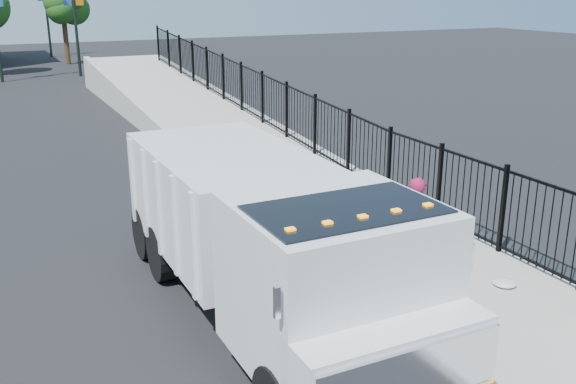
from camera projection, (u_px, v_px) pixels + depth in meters
name	position (u px, v px, depth m)	size (l,w,h in m)	color
ground	(350.00, 290.00, 11.73)	(120.00, 120.00, 0.00)	black
sidewalk	(510.00, 313.00, 10.80)	(3.55, 12.00, 0.12)	#9E998E
curb	(417.00, 338.00, 9.99)	(0.30, 12.00, 0.16)	#ADAAA3
ramp	(192.00, 122.00, 26.32)	(3.95, 24.00, 1.70)	#9E998E
iron_fence	(262.00, 114.00, 23.21)	(0.10, 28.00, 1.80)	black
truck	(269.00, 236.00, 10.14)	(2.71, 8.04, 2.75)	black
worker	(415.00, 224.00, 12.07)	(0.67, 0.44, 1.84)	maroon
debris	(504.00, 283.00, 11.64)	(0.44, 0.44, 0.11)	silver
light_pole_1	(68.00, 3.00, 38.53)	(3.78, 0.22, 8.00)	black
light_pole_3	(41.00, 0.00, 49.67)	(3.78, 0.22, 8.00)	black
tree_1	(63.00, 8.00, 45.00)	(2.08, 2.08, 5.04)	#382314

